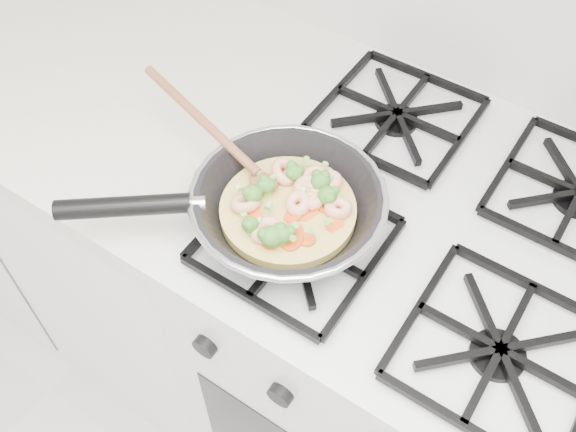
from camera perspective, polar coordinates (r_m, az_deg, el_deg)
The scene contains 3 objects.
stove at distance 1.33m, azimuth 9.65°, elevation -12.16°, with size 0.60×0.60×0.92m.
counter_left at distance 1.62m, azimuth -16.01°, elevation 2.31°, with size 1.00×0.60×0.90m.
skillet at distance 0.88m, azimuth -0.38°, elevation 1.04°, with size 0.44×0.34×0.08m.
Camera 1 is at (0.13, 1.11, 1.65)m, focal length 40.40 mm.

